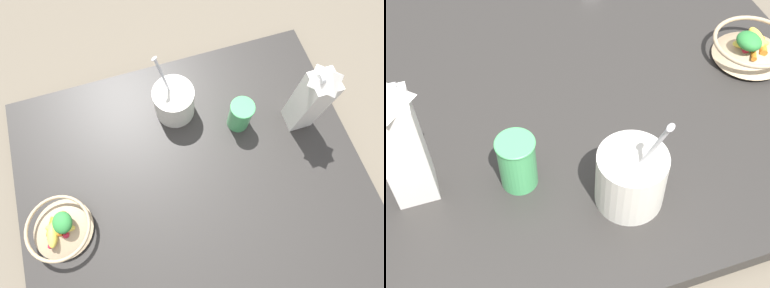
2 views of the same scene
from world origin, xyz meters
The scene contains 6 objects.
ground_plane centered at (0.00, 0.00, 0.00)m, with size 6.00×6.00×0.00m, color #665B4C.
countertop centered at (0.00, 0.00, 0.02)m, with size 1.05×1.05×0.03m.
fruit_bowl centered at (-0.07, -0.40, 0.07)m, with size 0.18×0.18×0.08m.
milk_carton centered at (-0.19, 0.39, 0.17)m, with size 0.07×0.07×0.28m.
yogurt_tub centered at (-0.34, 0.01, 0.10)m, with size 0.13×0.13×0.24m.
drinking_cup centered at (-0.24, 0.20, 0.09)m, with size 0.08×0.08×0.11m.
Camera 1 is at (0.09, -0.06, 0.94)m, focal length 28.00 mm.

